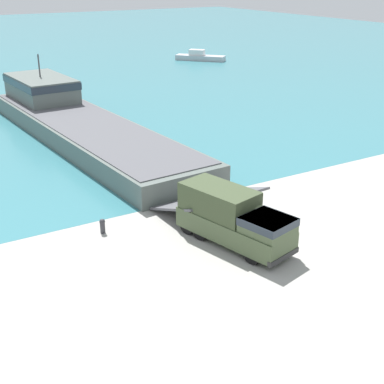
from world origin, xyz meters
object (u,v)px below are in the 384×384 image
at_px(mooring_bollard, 102,225).
at_px(moored_boat_a, 200,57).
at_px(military_truck, 233,218).
at_px(soldier_on_ramp, 258,206).
at_px(landing_craft, 75,119).

bearing_deg(mooring_bollard, moored_boat_a, 53.55).
relative_size(military_truck, soldier_on_ramp, 4.55).
bearing_deg(military_truck, landing_craft, 166.76).
xyz_separation_m(landing_craft, mooring_bollard, (-5.85, -21.54, -1.01)).
bearing_deg(military_truck, mooring_bollard, -143.64).
bearing_deg(mooring_bollard, soldier_on_ramp, -19.54).
relative_size(landing_craft, moored_boat_a, 4.86).
xyz_separation_m(military_truck, soldier_on_ramp, (3.22, 1.79, -0.64)).
bearing_deg(landing_craft, soldier_on_ramp, -85.71).
height_order(soldier_on_ramp, mooring_bollard, soldier_on_ramp).
height_order(military_truck, soldier_on_ramp, military_truck).
xyz_separation_m(moored_boat_a, mooring_bollard, (-40.84, -55.30, -0.11)).
relative_size(moored_boat_a, mooring_bollard, 8.50).
distance_m(moored_boat_a, mooring_bollard, 68.75).
bearing_deg(moored_boat_a, soldier_on_ramp, 19.67).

